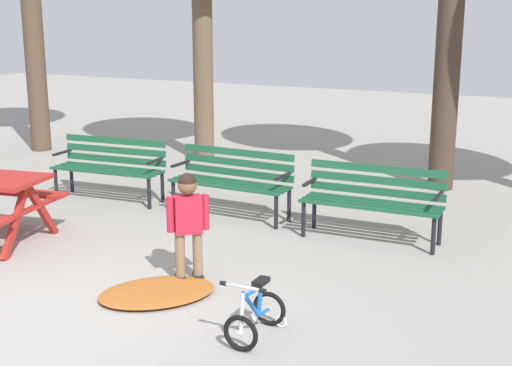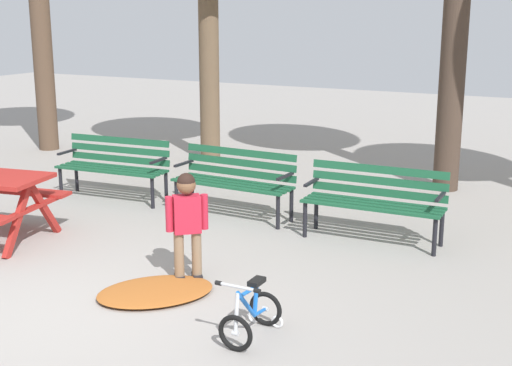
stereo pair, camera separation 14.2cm
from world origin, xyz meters
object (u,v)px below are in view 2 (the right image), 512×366
park_bench_left (235,177)px  child_standing (187,218)px  park_bench_right (375,197)px  kids_bicycle (251,314)px  park_bench_far_left (115,163)px

park_bench_left → child_standing: child_standing is taller
child_standing → park_bench_left: bearing=107.3°
park_bench_left → park_bench_right: size_ratio=1.00×
kids_bicycle → park_bench_far_left: bearing=141.3°
child_standing → kids_bicycle: child_standing is taller
park_bench_left → park_bench_right: same height
park_bench_right → child_standing: child_standing is taller
park_bench_right → kids_bicycle: size_ratio=2.87×
park_bench_far_left → park_bench_left: bearing=0.7°
park_bench_far_left → child_standing: child_standing is taller
park_bench_right → child_standing: size_ratio=1.49×
park_bench_far_left → child_standing: (2.59, -2.17, 0.13)m
park_bench_left → child_standing: size_ratio=1.49×
park_bench_left → park_bench_right: 1.90m
park_bench_far_left → child_standing: size_ratio=1.50×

